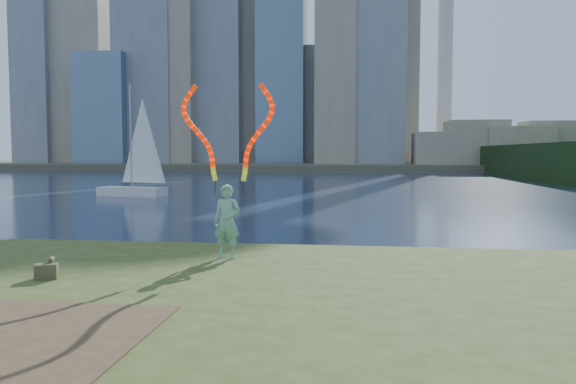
# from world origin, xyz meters

# --- Properties ---
(ground) EXTENTS (320.00, 320.00, 0.00)m
(ground) POSITION_xyz_m (0.00, 0.00, 0.00)
(ground) COLOR #18243D
(ground) RESTS_ON ground
(grassy_knoll) EXTENTS (20.00, 18.00, 0.80)m
(grassy_knoll) POSITION_xyz_m (0.00, -2.30, 0.34)
(grassy_knoll) COLOR #344318
(grassy_knoll) RESTS_ON ground
(dirt_patch) EXTENTS (3.20, 3.00, 0.02)m
(dirt_patch) POSITION_xyz_m (-2.20, -3.20, 0.81)
(dirt_patch) COLOR #47331E
(dirt_patch) RESTS_ON grassy_knoll
(far_shore) EXTENTS (320.00, 40.00, 1.20)m
(far_shore) POSITION_xyz_m (0.00, 95.00, 0.60)
(far_shore) COLOR #4A4536
(far_shore) RESTS_ON ground
(woman_with_ribbons) EXTENTS (2.02, 0.41, 3.95)m
(woman_with_ribbons) POSITION_xyz_m (-0.80, 2.07, 2.23)
(woman_with_ribbons) COLOR #197748
(woman_with_ribbons) RESTS_ON grassy_knoll
(canvas_bag) EXTENTS (0.43, 0.49, 0.35)m
(canvas_bag) POSITION_xyz_m (-3.52, -0.21, 0.94)
(canvas_bag) COLOR #414424
(canvas_bag) RESTS_ON grassy_knoll
(sailboat) EXTENTS (5.16, 2.48, 7.74)m
(sailboat) POSITION_xyz_m (-13.53, 27.91, 1.33)
(sailboat) COLOR silver
(sailboat) RESTS_ON ground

